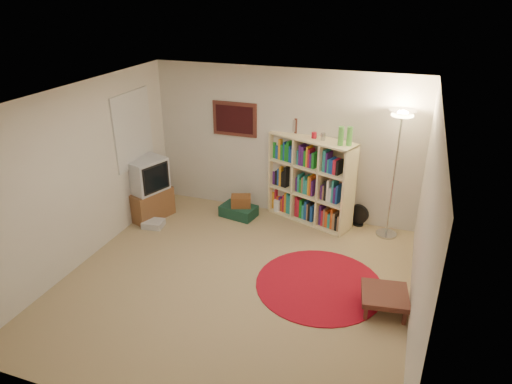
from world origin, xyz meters
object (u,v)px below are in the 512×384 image
bookshelf (310,181)px  side_table (385,296)px  floor_fan (359,215)px  floor_lamp (400,134)px  suitcase (239,211)px  tv_stand (148,189)px

bookshelf → side_table: (1.44, -2.05, -0.49)m
floor_fan → side_table: size_ratio=0.59×
floor_lamp → suitcase: size_ratio=3.13×
tv_stand → bookshelf: bearing=37.0°
bookshelf → tv_stand: 2.73m
suitcase → side_table: side_table is taller
floor_lamp → side_table: floor_lamp is taller
floor_lamp → floor_fan: floor_lamp is taller
suitcase → floor_fan: bearing=20.2°
tv_stand → suitcase: bearing=39.2°
bookshelf → side_table: bearing=-34.4°
bookshelf → floor_lamp: 1.65m
floor_fan → floor_lamp: bearing=-4.6°
tv_stand → floor_fan: bearing=33.7°
bookshelf → tv_stand: bookshelf is taller
floor_fan → tv_stand: (-3.44, -0.86, 0.32)m
side_table → tv_stand: bearing=163.0°
floor_lamp → floor_fan: (-0.47, 0.18, -1.50)m
bookshelf → suitcase: 1.34m
floor_lamp → tv_stand: 4.15m
floor_lamp → tv_stand: floor_lamp is taller
bookshelf → suitcase: bearing=-144.9°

